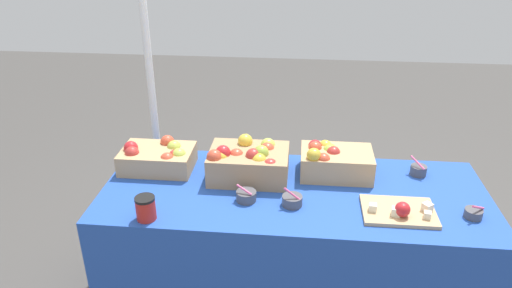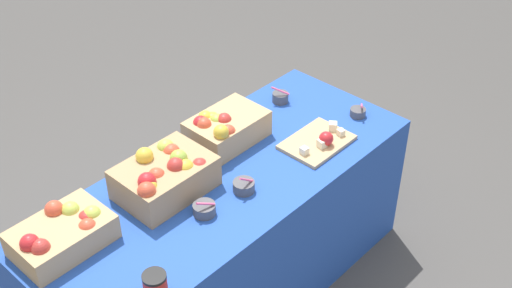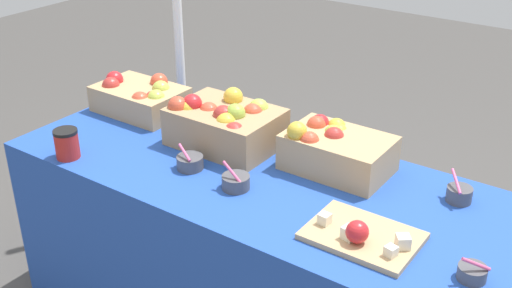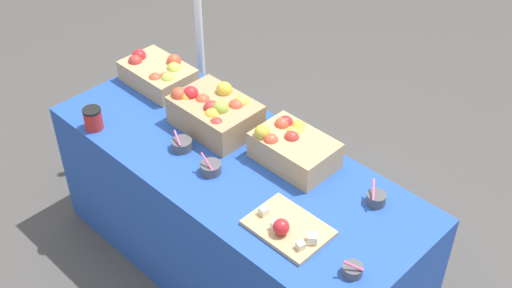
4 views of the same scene
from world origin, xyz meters
name	(u,v)px [view 3 (image 3 of 4)]	position (x,y,z in m)	size (l,w,h in m)	color
table	(260,257)	(0.00, 0.00, 0.37)	(1.90, 0.76, 0.74)	#234CAD
apple_crate_left	(141,97)	(-0.72, 0.15, 0.81)	(0.38, 0.25, 0.16)	tan
apple_crate_middle	(225,124)	(-0.24, 0.11, 0.83)	(0.40, 0.29, 0.20)	tan
apple_crate_right	(335,149)	(0.20, 0.18, 0.82)	(0.37, 0.25, 0.19)	tan
cutting_board_front	(362,235)	(0.48, -0.17, 0.76)	(0.33, 0.24, 0.09)	tan
sample_bowl_near	(472,273)	(0.81, -0.16, 0.76)	(0.09, 0.08, 0.08)	#4C4C51
sample_bowl_mid	(459,194)	(0.64, 0.22, 0.77)	(0.09, 0.09, 0.10)	#4C4C51
sample_bowl_far	(190,162)	(-0.22, -0.12, 0.76)	(0.10, 0.10, 0.09)	#4C4C51
sample_bowl_extra	(236,182)	(-0.01, -0.14, 0.76)	(0.10, 0.10, 0.10)	#4C4C51
coffee_cup	(67,144)	(-0.65, -0.31, 0.80)	(0.09, 0.09, 0.11)	red
tent_pole	(178,17)	(-0.87, 0.57, 1.04)	(0.04, 0.04, 2.08)	white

